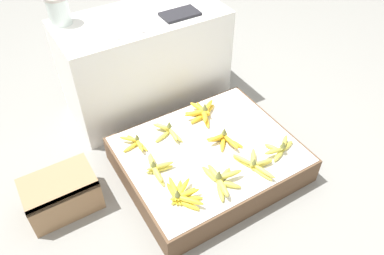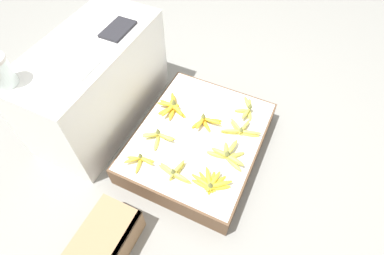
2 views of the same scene
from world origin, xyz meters
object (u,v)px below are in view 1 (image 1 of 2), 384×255
Objects in this scene: banana_bunch_middle_left at (156,168)px; banana_bunch_middle_midright at (224,140)px; wooden_crate at (62,194)px; banana_bunch_front_midright at (255,164)px; glass_jar at (58,10)px; foam_tray_white at (123,30)px; banana_bunch_back_left at (135,143)px; banana_bunch_back_midright at (203,112)px; banana_bunch_front_left at (182,195)px; banana_bunch_front_midleft at (221,179)px; banana_bunch_front_right at (280,148)px; banana_bunch_back_midleft at (167,131)px.

banana_bunch_middle_midright reaches higher than banana_bunch_middle_left.
banana_bunch_front_midright is at bearing -23.97° from wooden_crate.
glass_jar reaches higher than foam_tray_white.
banana_bunch_back_left is 0.98× the size of foam_tray_white.
banana_bunch_back_left is at bearing -177.76° from banana_bunch_back_midright.
banana_bunch_back_left is (0.49, 0.06, 0.10)m from wooden_crate.
banana_bunch_front_left is 1.31× the size of banana_bunch_middle_midright.
banana_bunch_front_midleft reaches higher than banana_bunch_front_left.
banana_bunch_front_left is 0.93× the size of banana_bunch_front_midright.
banana_bunch_front_midright is (1.00, -0.44, 0.10)m from wooden_crate.
banana_bunch_front_right is at bearing -43.28° from banana_bunch_middle_midright.
banana_bunch_front_left and banana_bunch_middle_midright have the same top height.
foam_tray_white is at bearing 112.99° from banana_bunch_middle_midright.
banana_bunch_front_right is 1.17m from foam_tray_white.
banana_bunch_front_midleft is 1.07× the size of banana_bunch_middle_left.
banana_bunch_front_midright is at bearing -27.68° from banana_bunch_middle_left.
banana_bunch_front_left is 1.01× the size of banana_bunch_back_midright.
banana_bunch_middle_midright is at bearing -94.24° from banana_bunch_back_midright.
banana_bunch_front_midright reaches higher than wooden_crate.
banana_bunch_front_left is 1.03× the size of banana_bunch_middle_left.
glass_jar reaches higher than banana_bunch_back_midright.
banana_bunch_front_left reaches higher than banana_bunch_back_left.
banana_bunch_back_left is (-0.02, 0.25, -0.00)m from banana_bunch_middle_left.
banana_bunch_back_midright is 1.08m from glass_jar.
banana_bunch_middle_midright is at bearing -59.28° from glass_jar.
banana_bunch_middle_midright is 0.35m from banana_bunch_back_midleft.
foam_tray_white reaches higher than banana_bunch_middle_midright.
glass_jar is (0.38, 0.78, 0.67)m from wooden_crate.
banana_bunch_back_left is at bearing 118.98° from banana_bunch_front_midleft.
banana_bunch_front_midleft is 1.05× the size of banana_bunch_back_midright.
banana_bunch_front_left is 0.48m from banana_bunch_back_left.
banana_bunch_middle_midright is 1.00× the size of banana_bunch_back_left.
banana_bunch_back_midright is (0.21, 0.52, -0.00)m from banana_bunch_front_midleft.
banana_bunch_front_midleft is at bearing -83.77° from foam_tray_white.
banana_bunch_back_midleft is 0.90× the size of banana_bunch_back_midright.
banana_bunch_front_right is (1.20, -0.42, 0.10)m from wooden_crate.
banana_bunch_back_left is (-0.28, 0.50, -0.01)m from banana_bunch_front_midleft.
banana_bunch_back_midright is at bearing 85.76° from banana_bunch_middle_midright.
banana_bunch_front_midleft is 1.36× the size of banana_bunch_middle_midright.
glass_jar is (-0.16, 1.20, 0.58)m from banana_bunch_front_left.
banana_bunch_front_midleft is 0.96× the size of banana_bunch_front_midright.
foam_tray_white reaches higher than banana_bunch_front_midleft.
banana_bunch_back_midright reaches higher than wooden_crate.
banana_bunch_front_right reaches higher than banana_bunch_back_left.
banana_bunch_middle_midright is at bearing -29.01° from banana_bunch_back_left.
banana_bunch_front_left is at bearing -82.63° from banana_bunch_middle_left.
glass_jar reaches higher than banana_bunch_front_right.
banana_bunch_middle_midright is at bearing -43.00° from banana_bunch_back_midleft.
banana_bunch_front_right is (0.43, 0.02, -0.00)m from banana_bunch_front_midleft.
banana_bunch_front_right is at bearing -19.50° from wooden_crate.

